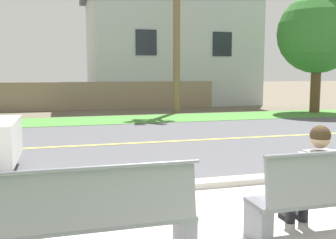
% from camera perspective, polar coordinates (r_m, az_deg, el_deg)
% --- Properties ---
extents(ground_plane, '(140.00, 140.00, 0.00)m').
position_cam_1_polar(ground_plane, '(11.54, -7.56, -2.30)').
color(ground_plane, '#665B4C').
extents(curb_edge, '(44.00, 0.30, 0.11)m').
position_cam_1_polar(curb_edge, '(6.12, 0.07, -9.90)').
color(curb_edge, '#ADA89E').
rests_on(curb_edge, ground_plane).
extents(street_asphalt, '(52.00, 8.00, 0.01)m').
position_cam_1_polar(street_asphalt, '(10.08, -6.35, -3.58)').
color(street_asphalt, '#515156').
rests_on(street_asphalt, ground_plane).
extents(road_centre_line, '(48.00, 0.14, 0.01)m').
position_cam_1_polar(road_centre_line, '(10.08, -6.35, -3.55)').
color(road_centre_line, '#E0CC4C').
rests_on(road_centre_line, ground_plane).
extents(far_verge_grass, '(48.00, 2.80, 0.02)m').
position_cam_1_polar(far_verge_grass, '(15.26, -9.56, -0.09)').
color(far_verge_grass, '#478438').
rests_on(far_verge_grass, ground_plane).
extents(bench_left, '(1.84, 0.48, 1.01)m').
position_cam_1_polar(bench_left, '(3.77, -10.02, -14.42)').
color(bench_left, slate).
rests_on(bench_left, ground_plane).
extents(bench_right, '(1.84, 0.48, 1.01)m').
position_cam_1_polar(bench_right, '(4.71, 22.91, -10.47)').
color(bench_right, slate).
rests_on(bench_right, ground_plane).
extents(seated_person_grey, '(0.52, 0.68, 1.25)m').
position_cam_1_polar(seated_person_grey, '(4.72, 20.63, -7.59)').
color(seated_person_grey, black).
rests_on(seated_person_grey, ground_plane).
extents(shade_tree_left, '(3.65, 3.65, 6.02)m').
position_cam_1_polar(shade_tree_left, '(19.36, 21.68, 12.53)').
color(shade_tree_left, brown).
rests_on(shade_tree_left, ground_plane).
extents(garden_wall, '(13.00, 0.36, 1.40)m').
position_cam_1_polar(garden_wall, '(19.78, -11.49, 3.43)').
color(garden_wall, gray).
rests_on(garden_wall, ground_plane).
extents(house_across_street, '(10.13, 6.91, 6.78)m').
position_cam_1_polar(house_across_street, '(23.85, 0.10, 10.70)').
color(house_across_street, '#B7BCC1').
rests_on(house_across_street, ground_plane).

